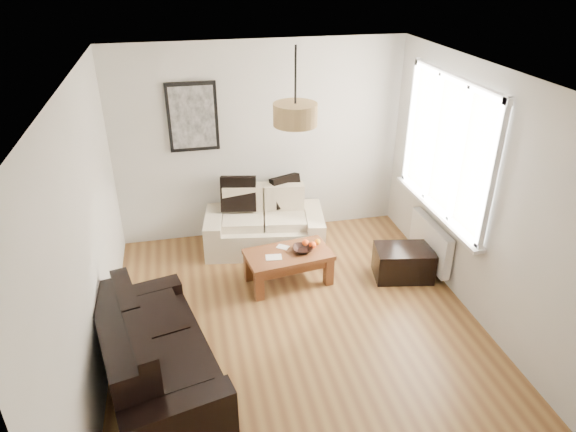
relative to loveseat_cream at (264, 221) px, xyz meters
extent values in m
plane|color=brown|center=(0.06, -1.78, -0.38)|extent=(4.50, 4.50, 0.00)
cube|color=white|center=(1.88, -0.98, 0.00)|extent=(0.10, 0.90, 0.52)
cylinder|color=tan|center=(0.06, -1.48, 1.85)|extent=(0.40, 0.40, 0.20)
cube|color=black|center=(1.51, -1.07, -0.19)|extent=(0.75, 0.55, 0.39)
cube|color=black|center=(-0.30, 0.19, 0.34)|extent=(0.48, 0.23, 0.46)
cube|color=black|center=(0.34, 0.19, 0.31)|extent=(0.43, 0.26, 0.41)
imported|color=black|center=(0.30, -0.88, 0.05)|extent=(0.28, 0.28, 0.06)
sphere|color=#FF4E15|center=(0.43, -0.84, 0.06)|extent=(0.10, 0.10, 0.09)
sphere|color=orange|center=(0.51, -0.77, 0.06)|extent=(0.09, 0.09, 0.07)
sphere|color=#FF5215|center=(0.36, -0.77, 0.06)|extent=(0.10, 0.10, 0.09)
cube|color=white|center=(-0.06, -0.94, 0.03)|extent=(0.20, 0.15, 0.01)
camera|label=1|loc=(-0.97, -5.81, 3.15)|focal=31.74mm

